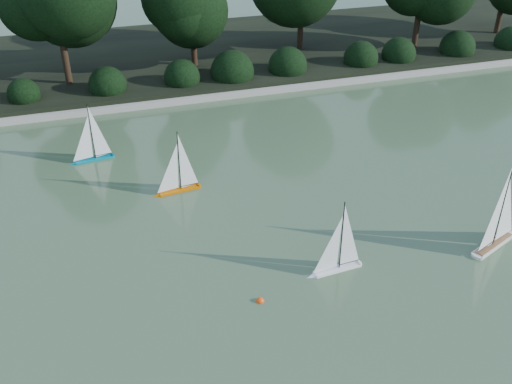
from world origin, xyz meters
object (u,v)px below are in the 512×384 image
(sailboat_white_a, at_px, (334,260))
(sailboat_teal, at_px, (89,152))
(sailboat_orange, at_px, (175,182))
(sailboat_white_b, at_px, (500,230))
(race_buoy, at_px, (260,301))

(sailboat_white_a, height_order, sailboat_teal, sailboat_teal)
(sailboat_orange, distance_m, sailboat_teal, 2.64)
(sailboat_white_b, bearing_deg, race_buoy, -178.14)
(sailboat_white_a, xyz_separation_m, sailboat_teal, (-3.76, 5.60, 0.00))
(sailboat_orange, bearing_deg, race_buoy, -80.61)
(sailboat_white_a, height_order, race_buoy, sailboat_white_a)
(sailboat_orange, bearing_deg, sailboat_teal, 128.77)
(sailboat_white_b, xyz_separation_m, race_buoy, (-4.74, -0.15, -0.30))
(sailboat_white_a, bearing_deg, sailboat_orange, 120.75)
(sailboat_white_b, bearing_deg, sailboat_white_a, 176.56)
(sailboat_white_b, relative_size, sailboat_teal, 1.29)
(sailboat_orange, distance_m, race_buoy, 3.96)
(sailboat_white_a, height_order, sailboat_white_b, sailboat_white_b)
(sailboat_white_b, relative_size, race_buoy, 14.03)
(sailboat_orange, height_order, sailboat_teal, sailboat_orange)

